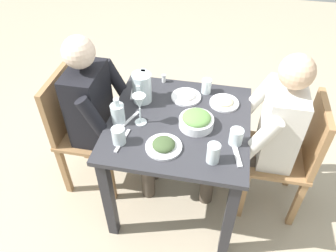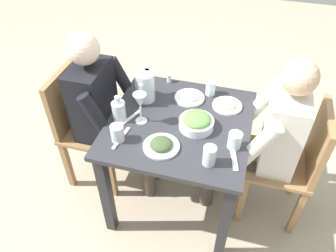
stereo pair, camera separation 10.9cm
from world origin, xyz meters
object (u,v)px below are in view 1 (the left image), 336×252
at_px(diner_near, 104,114).
at_px(water_pitcher, 142,88).
at_px(plate_beans, 224,102).
at_px(plate_yoghurt, 186,96).
at_px(chair_far, 291,153).
at_px(water_glass_by_pitcher, 213,153).
at_px(water_glass_near_right, 236,137).
at_px(oil_carafe, 118,114).
at_px(wine_glass, 139,103).
at_px(salt_shaker, 164,78).
at_px(water_glass_center, 119,136).
at_px(diner_far, 262,131).
at_px(salad_bowl, 196,120).
at_px(plate_dolmas, 164,145).
at_px(dining_table, 179,137).
at_px(water_glass_far_left, 206,86).
at_px(chair_near, 78,127).

xyz_separation_m(diner_near, water_pitcher, (-0.09, 0.24, 0.18)).
distance_m(plate_beans, plate_yoghurt, 0.24).
relative_size(chair_far, water_glass_by_pitcher, 7.82).
distance_m(water_glass_near_right, oil_carafe, 0.68).
relative_size(wine_glass, salt_shaker, 3.63).
height_order(chair_far, water_glass_center, chair_far).
height_order(diner_far, water_glass_by_pitcher, diner_far).
height_order(chair_far, plate_yoghurt, chair_far).
bearing_deg(salad_bowl, chair_far, 101.27).
xyz_separation_m(chair_far, water_glass_center, (0.33, -0.99, 0.28)).
bearing_deg(water_glass_center, plate_dolmas, 91.85).
height_order(dining_table, salt_shaker, salt_shaker).
bearing_deg(water_glass_far_left, dining_table, -21.58).
distance_m(water_glass_near_right, water_glass_center, 0.63).
height_order(water_pitcher, oil_carafe, water_pitcher).
xyz_separation_m(dining_table, plate_beans, (-0.21, 0.25, 0.15)).
height_order(water_pitcher, plate_dolmas, water_pitcher).
xyz_separation_m(chair_far, salad_bowl, (0.12, -0.60, 0.27)).
bearing_deg(chair_far, plate_yoghurt, -100.83).
relative_size(plate_dolmas, water_glass_near_right, 2.13).
height_order(chair_near, diner_far, diner_far).
relative_size(water_glass_center, oil_carafe, 0.61).
distance_m(diner_far, plate_yoghurt, 0.52).
bearing_deg(oil_carafe, salt_shaker, 158.57).
bearing_deg(plate_yoghurt, water_glass_center, -32.31).
bearing_deg(plate_beans, chair_far, 75.38).
bearing_deg(plate_dolmas, diner_far, 121.22).
distance_m(dining_table, diner_far, 0.51).
bearing_deg(water_glass_far_left, water_glass_near_right, 25.63).
height_order(chair_far, plate_dolmas, chair_far).
height_order(water_glass_by_pitcher, oil_carafe, oil_carafe).
relative_size(chair_near, chair_far, 1.00).
distance_m(chair_far, salt_shaker, 0.95).
height_order(plate_dolmas, salt_shaker, salt_shaker).
bearing_deg(diner_far, dining_table, -79.06).
distance_m(water_glass_center, wine_glass, 0.22).
relative_size(plate_yoghurt, salt_shaker, 3.51).
xyz_separation_m(chair_near, water_glass_by_pitcher, (0.34, 0.92, 0.28)).
distance_m(chair_near, plate_beans, 0.99).
distance_m(chair_far, plate_yoghurt, 0.75).
distance_m(salad_bowl, water_glass_by_pitcher, 0.28).
relative_size(salad_bowl, salt_shaker, 3.69).
relative_size(diner_far, water_glass_by_pitcher, 10.44).
bearing_deg(salad_bowl, water_glass_center, -61.20).
bearing_deg(chair_far, water_glass_near_right, -59.68).
distance_m(plate_yoghurt, water_glass_near_right, 0.48).
height_order(diner_far, wine_glass, diner_far).
height_order(dining_table, wine_glass, wine_glass).
xyz_separation_m(chair_far, diner_far, (-0.00, -0.20, 0.15)).
height_order(salad_bowl, water_glass_near_right, water_glass_near_right).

